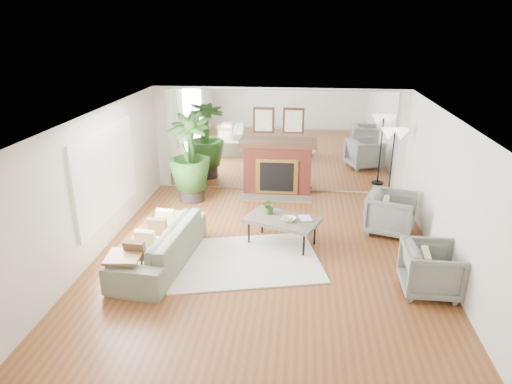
# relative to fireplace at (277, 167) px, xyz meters

# --- Properties ---
(ground) EXTENTS (7.00, 7.00, 0.00)m
(ground) POSITION_rel_fireplace_xyz_m (0.00, -3.26, -0.66)
(ground) COLOR brown
(ground) RESTS_ON ground
(wall_left) EXTENTS (0.02, 7.00, 2.50)m
(wall_left) POSITION_rel_fireplace_xyz_m (-2.99, -3.26, 0.59)
(wall_left) COLOR silver
(wall_left) RESTS_ON ground
(wall_right) EXTENTS (0.02, 7.00, 2.50)m
(wall_right) POSITION_rel_fireplace_xyz_m (2.99, -3.26, 0.59)
(wall_right) COLOR silver
(wall_right) RESTS_ON ground
(wall_back) EXTENTS (6.00, 0.02, 2.50)m
(wall_back) POSITION_rel_fireplace_xyz_m (0.00, 0.23, 0.59)
(wall_back) COLOR silver
(wall_back) RESTS_ON ground
(mirror_panel) EXTENTS (5.40, 0.04, 2.40)m
(mirror_panel) POSITION_rel_fireplace_xyz_m (0.00, 0.21, 0.59)
(mirror_panel) COLOR silver
(mirror_panel) RESTS_ON wall_back
(window_panel) EXTENTS (0.04, 2.40, 1.50)m
(window_panel) POSITION_rel_fireplace_xyz_m (-2.96, -2.86, 0.69)
(window_panel) COLOR #B2E09E
(window_panel) RESTS_ON wall_left
(fireplace) EXTENTS (1.85, 0.83, 2.05)m
(fireplace) POSITION_rel_fireplace_xyz_m (0.00, 0.00, 0.00)
(fireplace) COLOR maroon
(fireplace) RESTS_ON ground
(area_rug) EXTENTS (2.95, 2.40, 0.03)m
(area_rug) POSITION_rel_fireplace_xyz_m (-0.37, -3.43, -0.65)
(area_rug) COLOR silver
(area_rug) RESTS_ON ground
(coffee_table) EXTENTS (1.51, 1.20, 0.53)m
(coffee_table) POSITION_rel_fireplace_xyz_m (0.25, -2.71, -0.18)
(coffee_table) COLOR #665A51
(coffee_table) RESTS_ON ground
(sofa) EXTENTS (1.15, 2.46, 0.70)m
(sofa) POSITION_rel_fireplace_xyz_m (-1.80, -3.63, -0.31)
(sofa) COLOR gray
(sofa) RESTS_ON ground
(armchair_back) EXTENTS (1.13, 1.11, 0.81)m
(armchair_back) POSITION_rel_fireplace_xyz_m (2.35, -1.97, -0.25)
(armchair_back) COLOR gray
(armchair_back) RESTS_ON ground
(armchair_front) EXTENTS (0.86, 0.84, 0.78)m
(armchair_front) POSITION_rel_fireplace_xyz_m (2.60, -4.08, -0.27)
(armchair_front) COLOR gray
(armchair_front) RESTS_ON ground
(side_table) EXTENTS (0.56, 0.56, 0.59)m
(side_table) POSITION_rel_fireplace_xyz_m (-2.08, -4.49, -0.17)
(side_table) COLOR brown
(side_table) RESTS_ON ground
(potted_ficus) EXTENTS (1.06, 1.06, 2.04)m
(potted_ficus) POSITION_rel_fireplace_xyz_m (-1.96, -0.67, 0.43)
(potted_ficus) COLOR black
(potted_ficus) RESTS_ON ground
(floor_lamp) EXTENTS (0.58, 0.32, 1.78)m
(floor_lamp) POSITION_rel_fireplace_xyz_m (2.54, -0.57, 0.86)
(floor_lamp) COLOR black
(floor_lamp) RESTS_ON ground
(tabletop_plant) EXTENTS (0.33, 0.30, 0.31)m
(tabletop_plant) POSITION_rel_fireplace_xyz_m (0.01, -2.50, 0.02)
(tabletop_plant) COLOR #2C551F
(tabletop_plant) RESTS_ON coffee_table
(fruit_bowl) EXTENTS (0.32, 0.32, 0.07)m
(fruit_bowl) POSITION_rel_fireplace_xyz_m (0.37, -2.82, -0.10)
(fruit_bowl) COLOR brown
(fruit_bowl) RESTS_ON coffee_table
(book) EXTENTS (0.27, 0.33, 0.02)m
(book) POSITION_rel_fireplace_xyz_m (0.58, -2.72, -0.12)
(book) COLOR brown
(book) RESTS_ON coffee_table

